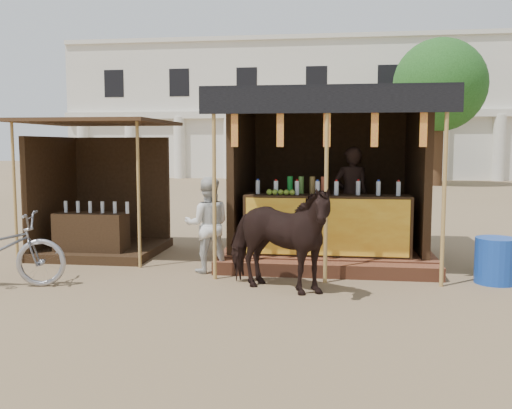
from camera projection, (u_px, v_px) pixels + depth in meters
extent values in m
plane|color=#846B4C|center=(237.00, 311.00, 6.73)|extent=(120.00, 120.00, 0.00)
cube|color=brown|center=(327.00, 250.00, 10.03)|extent=(3.40, 2.80, 0.22)
cube|color=brown|center=(326.00, 270.00, 8.50)|extent=(3.40, 0.35, 0.20)
cube|color=#332112|center=(327.00, 225.00, 9.03)|extent=(2.60, 0.55, 0.95)
cube|color=orange|center=(326.00, 227.00, 8.75)|extent=(2.50, 0.02, 0.88)
cube|color=#332112|center=(329.00, 170.00, 11.12)|extent=(3.00, 0.12, 2.50)
cube|color=#332112|center=(243.00, 172.00, 10.09)|extent=(0.12, 2.50, 2.50)
cube|color=#332112|center=(417.00, 173.00, 9.68)|extent=(0.12, 2.50, 2.50)
cube|color=black|center=(329.00, 97.00, 9.56)|extent=(3.60, 3.60, 0.06)
cube|color=black|center=(327.00, 100.00, 7.82)|extent=(3.60, 0.06, 0.36)
cylinder|color=tan|center=(214.00, 185.00, 8.19)|extent=(0.06, 0.06, 2.75)
cylinder|color=tan|center=(326.00, 186.00, 7.97)|extent=(0.06, 0.06, 2.75)
cylinder|color=tan|center=(444.00, 188.00, 7.76)|extent=(0.06, 0.06, 2.75)
cube|color=red|center=(235.00, 127.00, 8.07)|extent=(0.10, 0.02, 0.55)
cube|color=red|center=(280.00, 127.00, 7.98)|extent=(0.10, 0.02, 0.55)
cube|color=red|center=(327.00, 127.00, 7.89)|extent=(0.10, 0.02, 0.55)
cube|color=red|center=(375.00, 127.00, 7.80)|extent=(0.10, 0.02, 0.55)
cube|color=red|center=(424.00, 127.00, 7.71)|extent=(0.10, 0.02, 0.55)
imported|color=black|center=(351.00, 196.00, 9.97)|extent=(0.67, 0.49, 1.70)
cube|color=#332112|center=(104.00, 249.00, 10.28)|extent=(2.00, 2.00, 0.15)
cube|color=#332112|center=(122.00, 191.00, 11.12)|extent=(1.90, 0.10, 2.10)
cube|color=#332112|center=(52.00, 195.00, 10.31)|extent=(0.10, 1.90, 2.10)
cube|color=#472D19|center=(98.00, 122.00, 9.95)|extent=(2.40, 2.40, 0.06)
cylinder|color=tan|center=(15.00, 193.00, 9.28)|extent=(0.05, 0.05, 2.35)
cylinder|color=tan|center=(139.00, 194.00, 8.99)|extent=(0.05, 0.05, 2.35)
cube|color=#332112|center=(92.00, 236.00, 9.76)|extent=(1.20, 0.50, 0.80)
imported|color=black|center=(277.00, 239.00, 7.54)|extent=(1.87, 1.40, 1.44)
imported|color=silver|center=(208.00, 225.00, 8.73)|extent=(0.81, 0.69, 1.47)
cylinder|color=#1640A6|center=(496.00, 261.00, 8.05)|extent=(0.74, 0.74, 0.65)
cube|color=#1B7D21|center=(511.00, 260.00, 8.74)|extent=(0.65, 0.46, 0.40)
cube|color=white|center=(512.00, 245.00, 8.72)|extent=(0.67, 0.48, 0.06)
cube|color=silver|center=(286.00, 113.00, 36.14)|extent=(26.00, 7.00, 8.00)
cube|color=silver|center=(281.00, 114.00, 32.62)|extent=(26.00, 0.50, 0.40)
cube|color=silver|center=(281.00, 37.00, 32.27)|extent=(26.00, 0.30, 0.25)
cylinder|color=silver|center=(83.00, 148.00, 34.46)|extent=(0.70, 0.70, 3.60)
cylinder|color=silver|center=(131.00, 148.00, 34.05)|extent=(0.70, 0.70, 3.60)
cylinder|color=silver|center=(180.00, 148.00, 33.64)|extent=(0.70, 0.70, 3.60)
cylinder|color=silver|center=(230.00, 148.00, 33.23)|extent=(0.70, 0.70, 3.60)
cylinder|color=silver|center=(281.00, 148.00, 32.82)|extent=(0.70, 0.70, 3.60)
cylinder|color=silver|center=(333.00, 148.00, 32.41)|extent=(0.70, 0.70, 3.60)
cylinder|color=silver|center=(387.00, 148.00, 32.00)|extent=(0.70, 0.70, 3.60)
cylinder|color=silver|center=(442.00, 148.00, 31.59)|extent=(0.70, 0.70, 3.60)
cylinder|color=silver|center=(499.00, 148.00, 31.18)|extent=(0.70, 0.70, 3.60)
cylinder|color=#382314|center=(438.00, 144.00, 27.37)|extent=(0.50, 0.50, 4.00)
sphere|color=#286623|center=(440.00, 85.00, 27.08)|extent=(4.40, 4.40, 4.40)
sphere|color=#286623|center=(420.00, 99.00, 27.84)|extent=(2.99, 2.99, 2.99)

